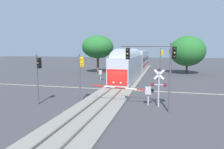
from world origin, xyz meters
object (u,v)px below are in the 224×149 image
at_px(crossing_gate_near, 141,90).
at_px(crossing_gate_far, 104,73).
at_px(commuter_train, 135,61).
at_px(traffic_signal_far_side, 161,59).
at_px(traffic_signal_median, 81,70).
at_px(traffic_signal_near_right, 156,60).
at_px(traffic_signal_near_left, 38,71).
at_px(oak_behind_train, 98,47).
at_px(oak_far_right, 187,51).
at_px(crossing_signal_mast, 159,84).

relative_size(crossing_gate_near, crossing_gate_far, 1.04).
bearing_deg(commuter_train, traffic_signal_far_side, -58.71).
bearing_deg(traffic_signal_median, traffic_signal_near_right, -9.53).
xyz_separation_m(commuter_train, traffic_signal_far_side, (5.53, -9.10, 0.94)).
distance_m(commuter_train, traffic_signal_near_left, 27.89).
height_order(traffic_signal_near_left, traffic_signal_far_side, traffic_signal_far_side).
bearing_deg(traffic_signal_near_left, commuter_train, 77.82).
height_order(traffic_signal_near_right, oak_behind_train, oak_behind_train).
bearing_deg(crossing_gate_near, traffic_signal_near_right, -52.77).
bearing_deg(traffic_signal_median, commuter_train, 85.26).
relative_size(traffic_signal_median, oak_far_right, 0.60).
relative_size(traffic_signal_far_side, oak_behind_train, 0.66).
relative_size(crossing_signal_mast, crossing_gate_far, 0.62).
xyz_separation_m(commuter_train, traffic_signal_near_right, (5.19, -26.89, 1.67)).
relative_size(crossing_signal_mast, traffic_signal_near_left, 0.75).
relative_size(traffic_signal_median, oak_behind_train, 0.58).
distance_m(crossing_gate_near, traffic_signal_far_side, 16.20).
bearing_deg(crossing_gate_near, traffic_signal_far_side, 83.75).
height_order(commuter_train, oak_behind_train, oak_behind_train).
height_order(commuter_train, crossing_gate_near, commuter_train).
bearing_deg(oak_behind_train, crossing_gate_far, -67.34).
height_order(traffic_signal_near_right, oak_far_right, oak_far_right).
distance_m(commuter_train, crossing_signal_mast, 26.07).
distance_m(crossing_signal_mast, traffic_signal_near_right, 2.64).
height_order(crossing_gate_far, oak_behind_train, oak_behind_train).
distance_m(crossing_gate_near, oak_behind_train, 28.58).
xyz_separation_m(commuter_train, crossing_signal_mast, (5.47, -25.48, -0.55)).
relative_size(traffic_signal_median, traffic_signal_far_side, 0.88).
distance_m(crossing_signal_mast, crossing_gate_far, 17.04).
bearing_deg(traffic_signal_near_left, oak_far_right, 60.76).
bearing_deg(oak_behind_train, traffic_signal_near_right, -63.02).
xyz_separation_m(commuter_train, oak_far_right, (10.98, 2.87, 2.19)).
bearing_deg(commuter_train, traffic_signal_near_right, -79.07).
bearing_deg(oak_far_right, traffic_signal_median, -114.68).
relative_size(crossing_signal_mast, traffic_signal_median, 0.74).
xyz_separation_m(crossing_gate_far, traffic_signal_near_left, (-2.04, -16.03, 1.87)).
bearing_deg(traffic_signal_near_left, traffic_signal_far_side, 57.86).
xyz_separation_m(commuter_train, oak_behind_train, (-8.66, 0.30, 3.09)).
bearing_deg(crossing_signal_mast, commuter_train, 102.11).
bearing_deg(crossing_gate_near, oak_behind_train, 116.14).
xyz_separation_m(traffic_signal_near_left, traffic_signal_far_side, (11.41, 18.17, 0.45)).
relative_size(crossing_gate_near, traffic_signal_far_side, 1.10).
relative_size(crossing_signal_mast, oak_behind_train, 0.43).
height_order(crossing_gate_far, traffic_signal_median, traffic_signal_median).
distance_m(traffic_signal_near_right, oak_far_right, 30.32).
bearing_deg(oak_far_right, traffic_signal_near_right, -101.01).
bearing_deg(crossing_signal_mast, oak_far_right, 78.99).
bearing_deg(traffic_signal_far_side, crossing_gate_far, -167.17).
relative_size(traffic_signal_near_right, traffic_signal_far_side, 1.06).
distance_m(commuter_train, crossing_gate_near, 25.36).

